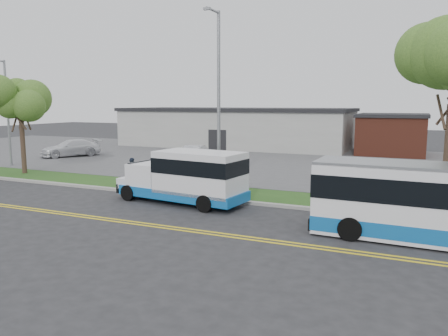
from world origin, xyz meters
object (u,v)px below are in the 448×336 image
at_px(parked_car_a, 192,155).
at_px(streetlight_far, 6,109).
at_px(pedestrian, 132,172).
at_px(tree_west, 20,100).
at_px(shuttle_bus, 188,176).
at_px(streetlight_near, 218,97).
at_px(parked_car_b, 71,148).

bearing_deg(parked_car_a, streetlight_far, -160.59).
bearing_deg(pedestrian, streetlight_far, -23.27).
relative_size(tree_west, parked_car_a, 1.60).
bearing_deg(tree_west, shuttle_bus, -12.31).
height_order(streetlight_near, pedestrian, streetlight_near).
bearing_deg(parked_car_a, shuttle_bus, -72.04).
bearing_deg(pedestrian, shuttle_bus, 144.92).
relative_size(streetlight_near, shuttle_bus, 1.35).
xyz_separation_m(shuttle_bus, parked_car_b, (-18.66, 11.93, -0.54)).
height_order(shuttle_bus, pedestrian, shuttle_bus).
distance_m(tree_west, pedestrian, 10.59).
xyz_separation_m(streetlight_far, pedestrian, (13.68, -3.13, -3.54)).
relative_size(pedestrian, parked_car_a, 0.39).
distance_m(tree_west, streetlight_near, 15.01).
relative_size(streetlight_far, pedestrian, 4.79).
bearing_deg(parked_car_b, pedestrian, -3.47).
bearing_deg(shuttle_bus, parked_car_b, 154.47).
height_order(streetlight_near, shuttle_bus, streetlight_near).
relative_size(streetlight_far, shuttle_bus, 1.14).
bearing_deg(parked_car_b, streetlight_far, -58.23).
distance_m(pedestrian, parked_car_a, 10.00).
distance_m(streetlight_near, pedestrian, 6.85).
distance_m(pedestrian, parked_car_b, 16.75).
xyz_separation_m(tree_west, streetlight_near, (15.00, -0.47, 0.11)).
relative_size(shuttle_bus, parked_car_b, 1.35).
height_order(parked_car_a, parked_car_b, parked_car_b).
bearing_deg(pedestrian, tree_west, -15.78).
height_order(streetlight_far, shuttle_bus, streetlight_far).
distance_m(parked_car_a, parked_car_b, 12.36).
relative_size(shuttle_bus, parked_car_a, 1.63).
bearing_deg(parked_car_a, streetlight_near, -64.29).
distance_m(shuttle_bus, parked_car_b, 22.16).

